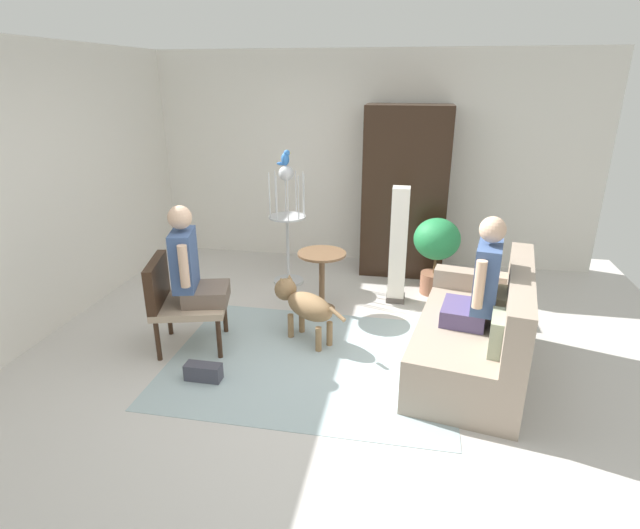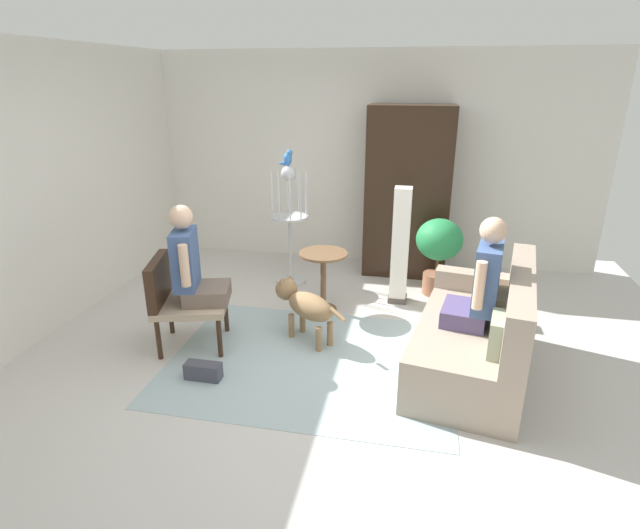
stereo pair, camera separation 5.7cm
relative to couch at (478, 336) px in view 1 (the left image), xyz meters
The scene contains 16 objects.
ground_plane 1.36m from the couch, behind, with size 6.74×6.74×0.00m, color beige.
back_wall 3.12m from the couch, 116.13° to the left, with size 5.90×0.12×2.65m, color silver.
left_wall 4.13m from the couch, behind, with size 0.12×6.21×2.65m, color silver.
area_rug 1.43m from the couch, behind, with size 2.42×1.88×0.01m, color #9EB2B7.
couch is the anchor object (origin of this frame).
armchair 2.62m from the couch, behind, with size 0.75×0.72×0.84m.
person_on_couch 0.49m from the couch, 158.90° to the right, with size 0.47×0.56×0.90m.
person_on_armchair 2.51m from the couch, behind, with size 0.53×0.53×0.88m.
round_end_table 1.73m from the couch, 148.92° to the left, with size 0.50×0.50×0.65m.
dog 1.55m from the couch, behind, with size 0.75×0.54×0.57m.
bird_cage_stand 2.61m from the couch, 141.67° to the left, with size 0.43×0.43×1.40m.
parrot 2.82m from the couch, 141.74° to the left, with size 0.17×0.10×0.17m.
potted_plant 1.64m from the couch, 101.13° to the left, with size 0.51×0.51×0.88m.
column_lamp 1.52m from the couch, 119.14° to the left, with size 0.20×0.20×1.27m.
armoire_cabinet 2.45m from the couch, 107.46° to the left, with size 1.00×0.56×2.03m, color black.
handbag 2.27m from the couch, 165.52° to the right, with size 0.30×0.12×0.14m, color #3F3F4C.
Camera 1 is at (0.70, -3.62, 2.32)m, focal length 28.10 mm.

